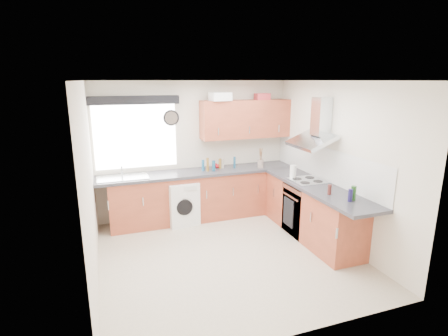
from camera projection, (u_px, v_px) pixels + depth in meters
name	position (u px, v px, depth m)	size (l,w,h in m)	color
ground_plane	(227.00, 255.00, 5.16)	(3.60, 3.60, 0.00)	beige
ceiling	(228.00, 81.00, 4.54)	(3.60, 3.60, 0.02)	white
wall_back	(194.00, 150.00, 6.50)	(3.60, 0.02, 2.50)	silver
wall_front	(294.00, 221.00, 3.20)	(3.60, 0.02, 2.50)	silver
wall_left	(89.00, 186.00, 4.27)	(0.02, 3.60, 2.50)	silver
wall_right	(336.00, 163.00, 5.43)	(0.02, 3.60, 2.50)	silver
window	(136.00, 137.00, 6.08)	(1.40, 0.02, 1.10)	white
window_blind	(134.00, 100.00, 5.84)	(1.50, 0.18, 0.14)	black
splashback	(324.00, 163.00, 5.72)	(0.01, 3.00, 0.54)	white
base_cab_back	(194.00, 197.00, 6.40)	(3.00, 0.58, 0.86)	brown
base_cab_corner	(273.00, 188.00, 6.91)	(0.60, 0.60, 0.86)	brown
base_cab_right	(311.00, 212.00, 5.67)	(0.58, 2.10, 0.86)	brown
worktop_back	(199.00, 172.00, 6.31)	(3.60, 0.62, 0.05)	#2E2D33
worktop_right	(318.00, 187.00, 5.42)	(0.62, 2.42, 0.05)	#2E2D33
sink	(123.00, 175.00, 5.87)	(0.84, 0.46, 0.10)	silver
oven	(306.00, 209.00, 5.81)	(0.56, 0.58, 0.85)	black
hob_plate	(307.00, 180.00, 5.69)	(0.52, 0.52, 0.01)	silver
extractor_hood	(316.00, 128.00, 5.51)	(0.52, 0.78, 0.66)	silver
upper_cabinets	(246.00, 119.00, 6.51)	(1.70, 0.35, 0.70)	brown
washing_machine	(181.00, 202.00, 6.22)	(0.53, 0.51, 0.78)	white
wall_clock	(171.00, 118.00, 6.20)	(0.28, 0.28, 0.04)	black
casserole	(220.00, 97.00, 6.14)	(0.35, 0.25, 0.15)	white
storage_box	(262.00, 97.00, 6.48)	(0.26, 0.21, 0.12)	#B23036
utensil_pot	(261.00, 164.00, 6.52)	(0.11, 0.11, 0.15)	gray
kitchen_roll	(293.00, 172.00, 5.81)	(0.10, 0.10, 0.23)	white
tomato_cluster	(217.00, 166.00, 6.56)	(0.15, 0.15, 0.07)	red
jar_0	(203.00, 165.00, 6.31)	(0.05, 0.05, 0.20)	#1C5D89
jar_1	(214.00, 166.00, 6.29)	(0.06, 0.06, 0.19)	navy
jar_2	(222.00, 163.00, 6.52)	(0.07, 0.07, 0.17)	#ABA392
jar_3	(208.00, 165.00, 6.26)	(0.05, 0.05, 0.24)	brown
jar_4	(235.00, 162.00, 6.49)	(0.04, 0.04, 0.21)	navy
jar_5	(220.00, 164.00, 6.46)	(0.05, 0.05, 0.19)	brown
jar_6	(208.00, 166.00, 6.41)	(0.05, 0.05, 0.12)	navy
bottle_0	(329.00, 190.00, 5.00)	(0.06, 0.06, 0.15)	#4F1F1C
bottle_1	(350.00, 195.00, 4.71)	(0.06, 0.06, 0.17)	#191444
bottle_2	(353.00, 193.00, 4.76)	(0.07, 0.07, 0.20)	#1F4D1B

